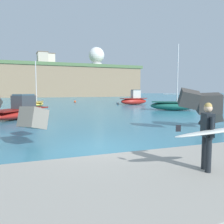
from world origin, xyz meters
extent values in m
plane|color=teal|center=(0.00, 0.00, 0.00)|extent=(400.00, 400.00, 0.00)
cube|color=#9E998E|center=(0.00, -4.00, 0.12)|extent=(48.00, 4.40, 0.24)
cube|color=gray|center=(-2.29, 2.96, 1.02)|extent=(1.01, 1.08, 1.01)
cube|color=slate|center=(-2.37, 1.03, 1.21)|extent=(1.30, 1.31, 1.02)
cube|color=#3D3A38|center=(8.00, 2.43, 1.55)|extent=(1.85, 1.78, 1.37)
cube|color=#4C4944|center=(9.18, 2.93, 0.69)|extent=(1.13, 0.97, 0.99)
cube|color=#3D3A38|center=(6.18, 2.06, 1.87)|extent=(1.35, 1.48, 1.30)
cylinder|color=black|center=(1.77, -4.09, 0.69)|extent=(0.15, 0.15, 0.90)
cylinder|color=black|center=(1.69, -4.32, 0.69)|extent=(0.15, 0.15, 0.90)
cube|color=black|center=(1.73, -4.21, 1.44)|extent=(0.33, 0.43, 0.60)
sphere|color=#DBB28E|center=(1.73, -4.21, 1.87)|extent=(0.21, 0.21, 0.21)
sphere|color=tan|center=(1.73, -4.21, 1.92)|extent=(0.19, 0.19, 0.19)
cylinder|color=black|center=(1.91, -3.86, 1.56)|extent=(0.26, 0.53, 0.41)
cylinder|color=black|center=(1.65, -4.44, 1.40)|extent=(0.09, 0.09, 0.56)
ellipsoid|color=white|center=(1.72, -4.54, 1.34)|extent=(2.09, 1.03, 0.37)
cube|color=black|center=(0.83, -4.23, 1.41)|extent=(0.12, 0.06, 0.16)
ellipsoid|color=maroon|center=(14.50, 26.60, 0.55)|extent=(4.98, 1.92, 1.10)
cube|color=maroon|center=(14.50, 26.60, 1.06)|extent=(4.58, 1.77, 0.10)
cube|color=#B7B2A8|center=(14.86, 26.63, 1.76)|extent=(1.53, 1.03, 1.32)
cube|color=#334C5B|center=(14.86, 26.63, 2.48)|extent=(1.38, 0.93, 0.12)
ellipsoid|color=maroon|center=(-3.11, 11.89, 0.42)|extent=(5.26, 6.06, 0.83)
cube|color=maroon|center=(-3.11, 11.89, 0.79)|extent=(4.84, 5.58, 0.10)
cube|color=#33383D|center=(-2.83, 12.26, 1.38)|extent=(2.02, 2.16, 1.09)
cube|color=#334C5B|center=(-2.83, 12.26, 1.99)|extent=(1.82, 1.94, 0.12)
ellipsoid|color=#1E6656|center=(13.92, 14.50, 0.52)|extent=(5.68, 4.86, 1.04)
cube|color=#164C41|center=(13.92, 14.50, 1.00)|extent=(5.22, 4.47, 0.10)
cylinder|color=silver|center=(14.26, 14.26, 4.41)|extent=(0.12, 0.12, 6.75)
cylinder|color=silver|center=(14.26, 14.26, 1.94)|extent=(2.73, 1.95, 0.08)
ellipsoid|color=#EAC64C|center=(-1.15, 28.10, 0.35)|extent=(2.52, 5.51, 0.71)
cube|color=#AF9539|center=(-1.15, 28.10, 0.67)|extent=(2.32, 5.07, 0.10)
cylinder|color=silver|center=(-1.19, 27.70, 3.74)|extent=(0.12, 0.12, 6.06)
cylinder|color=silver|center=(-1.19, 27.70, 1.61)|extent=(0.44, 3.18, 0.08)
sphere|color=silver|center=(12.06, 27.92, 0.22)|extent=(0.44, 0.44, 0.44)
sphere|color=#E54C1E|center=(-3.24, 35.44, 0.22)|extent=(0.44, 0.44, 0.44)
sphere|color=#E54C1E|center=(6.33, 36.30, 0.22)|extent=(0.44, 0.44, 0.44)
cube|color=#847056|center=(-2.15, 96.76, 5.85)|extent=(89.84, 35.68, 11.70)
cube|color=#4C6B42|center=(-2.15, 96.76, 12.30)|extent=(91.64, 36.39, 1.20)
cylinder|color=silver|center=(28.11, 94.47, 14.02)|extent=(4.79, 4.79, 2.24)
sphere|color=white|center=(28.11, 94.47, 18.73)|extent=(7.18, 7.18, 7.18)
cube|color=#B2ADA3|center=(4.37, 93.93, 15.64)|extent=(4.05, 4.99, 5.49)
cube|color=#66564C|center=(4.37, 93.93, 18.54)|extent=(4.26, 5.24, 0.30)
cube|color=beige|center=(6.15, 100.99, 15.92)|extent=(7.66, 5.68, 6.05)
cube|color=#66564C|center=(6.15, 100.99, 19.10)|extent=(8.04, 5.96, 0.30)
camera|label=1|loc=(-2.59, -8.83, 2.31)|focal=36.96mm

